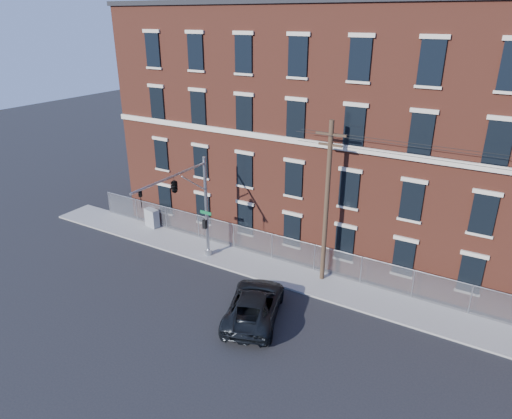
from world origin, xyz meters
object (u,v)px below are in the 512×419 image
at_px(traffic_signal_mast, 182,194).
at_px(utility_cabinet, 152,218).
at_px(utility_pole_near, 327,201).
at_px(pickup_truck, 254,305).

height_order(traffic_signal_mast, utility_cabinet, traffic_signal_mast).
relative_size(traffic_signal_mast, utility_pole_near, 0.70).
bearing_deg(traffic_signal_mast, utility_cabinet, 149.52).
height_order(utility_pole_near, pickup_truck, utility_pole_near).
bearing_deg(traffic_signal_mast, utility_pole_near, 23.14).
xyz_separation_m(traffic_signal_mast, utility_cabinet, (-6.49, 3.82, -4.54)).
relative_size(traffic_signal_mast, utility_cabinet, 4.84).
xyz_separation_m(pickup_truck, utility_cabinet, (-12.81, 5.90, 0.04)).
height_order(utility_pole_near, utility_cabinet, utility_pole_near).
relative_size(pickup_truck, utility_cabinet, 4.01).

